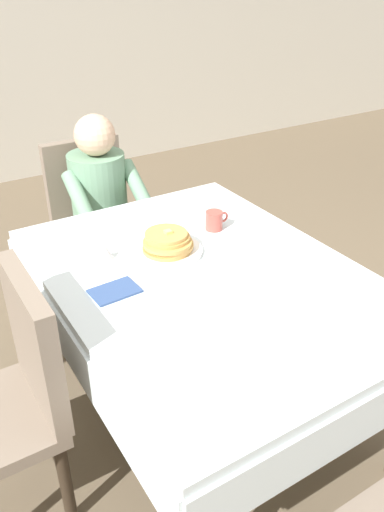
% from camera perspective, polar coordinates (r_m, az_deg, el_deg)
% --- Properties ---
extents(ground_plane, '(14.00, 14.00, 0.00)m').
position_cam_1_polar(ground_plane, '(2.43, 1.28, -16.89)').
color(ground_plane, brown).
extents(dining_table_main, '(1.12, 1.52, 0.74)m').
position_cam_1_polar(dining_table_main, '(2.00, 1.48, -4.06)').
color(dining_table_main, silver).
rests_on(dining_table_main, ground).
extents(chair_diner, '(0.44, 0.45, 0.93)m').
position_cam_1_polar(chair_diner, '(2.99, -10.94, 4.78)').
color(chair_diner, '#7A6B5B').
rests_on(chair_diner, ground).
extents(diner_person, '(0.40, 0.43, 1.12)m').
position_cam_1_polar(diner_person, '(2.80, -10.00, 6.22)').
color(diner_person, gray).
rests_on(diner_person, ground).
extents(chair_left_side, '(0.45, 0.44, 0.93)m').
position_cam_1_polar(chair_left_side, '(1.87, -19.44, -13.94)').
color(chair_left_side, '#7A6B5B').
rests_on(chair_left_side, ground).
extents(plate_breakfast, '(0.28, 0.28, 0.02)m').
position_cam_1_polar(plate_breakfast, '(2.09, -2.65, 0.57)').
color(plate_breakfast, white).
rests_on(plate_breakfast, dining_table_main).
extents(breakfast_stack, '(0.21, 0.20, 0.09)m').
position_cam_1_polar(breakfast_stack, '(2.07, -2.73, 1.57)').
color(breakfast_stack, tan).
rests_on(breakfast_stack, plate_breakfast).
extents(cup_coffee, '(0.11, 0.08, 0.08)m').
position_cam_1_polar(cup_coffee, '(2.26, 2.52, 3.99)').
color(cup_coffee, '#B24C42').
rests_on(cup_coffee, dining_table_main).
extents(syrup_pitcher, '(0.08, 0.08, 0.07)m').
position_cam_1_polar(syrup_pitcher, '(2.05, -9.80, 0.53)').
color(syrup_pitcher, silver).
rests_on(syrup_pitcher, dining_table_main).
extents(fork_left_of_plate, '(0.02, 0.18, 0.00)m').
position_cam_1_polar(fork_left_of_plate, '(2.00, -7.09, -1.22)').
color(fork_left_of_plate, silver).
rests_on(fork_left_of_plate, dining_table_main).
extents(knife_right_of_plate, '(0.03, 0.20, 0.00)m').
position_cam_1_polar(knife_right_of_plate, '(2.16, 2.00, 1.52)').
color(knife_right_of_plate, silver).
rests_on(knife_right_of_plate, dining_table_main).
extents(spoon_near_edge, '(0.15, 0.02, 0.00)m').
position_cam_1_polar(spoon_near_edge, '(1.87, 1.14, -3.35)').
color(spoon_near_edge, silver).
rests_on(spoon_near_edge, dining_table_main).
extents(napkin_folded, '(0.18, 0.13, 0.01)m').
position_cam_1_polar(napkin_folded, '(1.86, -8.62, -3.88)').
color(napkin_folded, '#334C7F').
rests_on(napkin_folded, dining_table_main).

